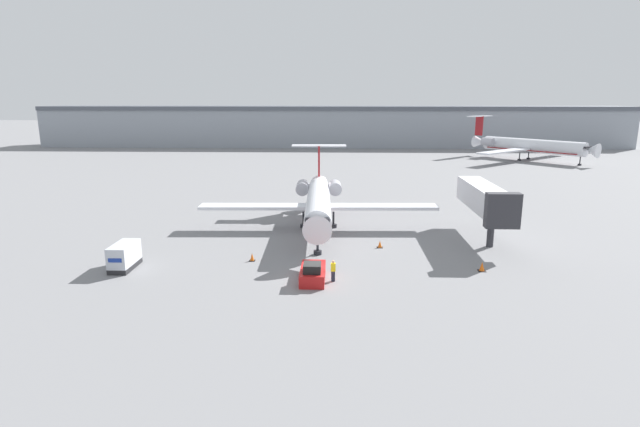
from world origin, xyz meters
TOP-DOWN VIEW (x-y plane):
  - ground_plane at (0.00, 0.00)m, footprint 600.00×600.00m
  - terminal_building at (0.00, 120.00)m, footprint 180.00×16.80m
  - airplane_main at (-0.41, 17.00)m, footprint 27.53×25.04m
  - pushback_tug at (-0.22, 0.13)m, footprint 2.04×4.51m
  - luggage_cart at (-17.21, 2.49)m, footprint 1.68×3.79m
  - worker_near_tug at (1.49, -0.07)m, footprint 0.40×0.26m
  - traffic_cone_left at (-6.17, 5.01)m, footprint 0.54×0.54m
  - traffic_cone_right at (6.17, 9.72)m, footprint 0.58×0.58m
  - traffic_cone_mid at (14.62, 2.93)m, footprint 0.66×0.66m
  - airplane_parked_far_left at (48.14, 84.45)m, footprint 30.86×27.87m
  - jet_bridge at (17.51, 13.28)m, footprint 3.20×13.67m

SIDE VIEW (x-z plane):
  - ground_plane at x=0.00m, z-range 0.00..0.00m
  - traffic_cone_right at x=6.17m, z-range -0.02..0.70m
  - traffic_cone_left at x=-6.17m, z-range -0.02..0.73m
  - traffic_cone_mid at x=14.62m, z-range -0.02..0.82m
  - pushback_tug at x=-0.22m, z-range -0.23..1.53m
  - worker_near_tug at x=1.49m, z-range 0.05..1.90m
  - luggage_cart at x=-17.21m, z-range 0.00..2.29m
  - airplane_main at x=-0.41m, z-range -1.10..7.66m
  - airplane_parked_far_left at x=48.14m, z-range -1.58..8.76m
  - jet_bridge at x=17.51m, z-range 1.36..7.55m
  - terminal_building at x=0.00m, z-range 0.03..12.44m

